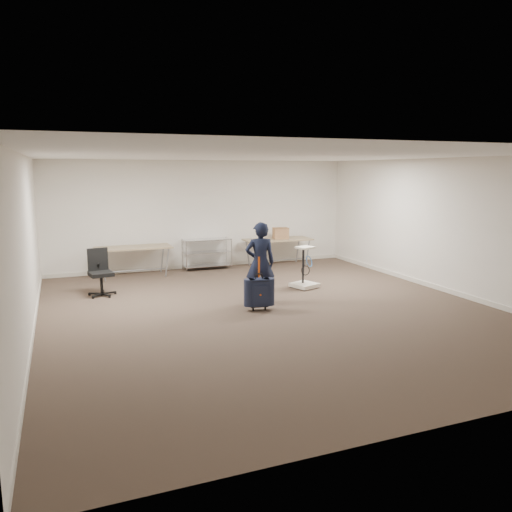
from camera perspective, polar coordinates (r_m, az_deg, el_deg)
name	(u,v)px	position (r m, az deg, el deg)	size (l,w,h in m)	color
ground	(270,311)	(9.21, 1.67, -6.26)	(9.00, 9.00, 0.00)	#403027
room_shell	(244,291)	(10.44, -1.33, -4.05)	(8.00, 9.00, 9.00)	silver
folding_table_left	(133,249)	(12.33, -13.85, 0.79)	(1.80, 0.75, 0.73)	#907658
folding_table_right	(278,241)	(13.36, 2.50, 1.75)	(1.80, 0.75, 0.73)	#907658
wire_shelf	(207,252)	(12.99, -5.64, 0.42)	(1.22, 0.47, 0.80)	silver
person	(260,263)	(9.59, 0.47, -0.77)	(0.57, 0.38, 1.58)	black
suitcase	(259,292)	(9.14, 0.36, -4.18)	(0.40, 0.27, 1.00)	#161F32
office_chair	(101,281)	(10.73, -17.30, -2.79)	(0.58, 0.58, 0.96)	black
equipment_cart	(305,277)	(10.96, 5.58, -2.40)	(0.63, 0.63, 0.91)	beige
cardboard_box	(281,233)	(13.41, 2.83, 2.63)	(0.39, 0.29, 0.29)	#8F6042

